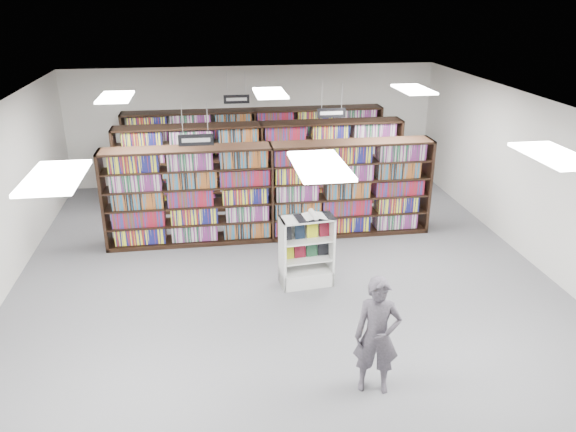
{
  "coord_description": "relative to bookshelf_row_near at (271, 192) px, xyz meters",
  "views": [
    {
      "loc": [
        -1.31,
        -9.24,
        5.1
      ],
      "look_at": [
        0.14,
        0.5,
        1.1
      ],
      "focal_mm": 35.0,
      "sensor_mm": 36.0,
      "label": 1
    }
  ],
  "objects": [
    {
      "name": "troffer_front_center",
      "position": [
        0.0,
        -5.0,
        2.11
      ],
      "size": [
        0.6,
        1.2,
        0.04
      ],
      "primitive_type": "cube",
      "color": "white",
      "rests_on": "ceiling"
    },
    {
      "name": "wall_right",
      "position": [
        5.0,
        -2.0,
        0.55
      ],
      "size": [
        0.1,
        12.0,
        3.2
      ],
      "primitive_type": "cube",
      "color": "silver",
      "rests_on": "ground"
    },
    {
      "name": "endcap_display",
      "position": [
        0.38,
        -2.15,
        -0.59
      ],
      "size": [
        0.99,
        0.57,
        1.33
      ],
      "rotation": [
        0.0,
        0.0,
        0.1
      ],
      "color": "silver",
      "rests_on": "floor"
    },
    {
      "name": "troffer_back_left",
      "position": [
        -3.0,
        0.0,
        2.11
      ],
      "size": [
        0.6,
        1.2,
        0.04
      ],
      "primitive_type": "cube",
      "color": "white",
      "rests_on": "ceiling"
    },
    {
      "name": "ceiling",
      "position": [
        0.0,
        -2.0,
        2.15
      ],
      "size": [
        10.0,
        12.0,
        0.1
      ],
      "primitive_type": "cube",
      "color": "white",
      "rests_on": "wall_back"
    },
    {
      "name": "aisle_sign_left",
      "position": [
        -1.5,
        -1.0,
        1.48
      ],
      "size": [
        0.65,
        0.02,
        0.8
      ],
      "color": "#B2B2B7",
      "rests_on": "ceiling"
    },
    {
      "name": "wall_back",
      "position": [
        0.0,
        4.0,
        0.55
      ],
      "size": [
        10.0,
        0.1,
        3.2
      ],
      "primitive_type": "cube",
      "color": "silver",
      "rests_on": "ground"
    },
    {
      "name": "troffer_front_right",
      "position": [
        3.0,
        -5.0,
        2.11
      ],
      "size": [
        0.6,
        1.2,
        0.04
      ],
      "primitive_type": "cube",
      "color": "white",
      "rests_on": "ceiling"
    },
    {
      "name": "bookshelf_row_far",
      "position": [
        0.0,
        3.7,
        0.0
      ],
      "size": [
        7.0,
        0.6,
        2.1
      ],
      "color": "black",
      "rests_on": "floor"
    },
    {
      "name": "troffer_back_right",
      "position": [
        3.0,
        0.0,
        2.11
      ],
      "size": [
        0.6,
        1.2,
        0.04
      ],
      "primitive_type": "cube",
      "color": "white",
      "rests_on": "ceiling"
    },
    {
      "name": "troffer_front_left",
      "position": [
        -3.0,
        -5.0,
        2.11
      ],
      "size": [
        0.6,
        1.2,
        0.04
      ],
      "primitive_type": "cube",
      "color": "white",
      "rests_on": "ceiling"
    },
    {
      "name": "troffer_back_center",
      "position": [
        0.0,
        0.0,
        2.11
      ],
      "size": [
        0.6,
        1.2,
        0.04
      ],
      "primitive_type": "cube",
      "color": "white",
      "rests_on": "ceiling"
    },
    {
      "name": "bookshelf_row_mid",
      "position": [
        0.0,
        2.0,
        0.0
      ],
      "size": [
        7.0,
        0.6,
        2.1
      ],
      "color": "black",
      "rests_on": "floor"
    },
    {
      "name": "floor",
      "position": [
        0.0,
        -2.0,
        -1.05
      ],
      "size": [
        12.0,
        12.0,
        0.0
      ],
      "primitive_type": "plane",
      "color": "#525257",
      "rests_on": "ground"
    },
    {
      "name": "aisle_sign_right",
      "position": [
        1.5,
        1.0,
        1.48
      ],
      "size": [
        0.65,
        0.02,
        0.8
      ],
      "color": "#B2B2B7",
      "rests_on": "ceiling"
    },
    {
      "name": "aisle_sign_center",
      "position": [
        -0.5,
        3.0,
        1.48
      ],
      "size": [
        0.65,
        0.02,
        0.8
      ],
      "color": "#B2B2B7",
      "rests_on": "ceiling"
    },
    {
      "name": "shopper",
      "position": [
        0.78,
        -5.21,
        -0.21
      ],
      "size": [
        0.7,
        0.54,
        1.68
      ],
      "primitive_type": "imported",
      "rotation": [
        0.0,
        0.0,
        -0.25
      ],
      "color": "#534D58",
      "rests_on": "floor"
    },
    {
      "name": "bookshelf_row_near",
      "position": [
        0.0,
        0.0,
        0.0
      ],
      "size": [
        7.0,
        0.6,
        2.1
      ],
      "color": "black",
      "rests_on": "floor"
    },
    {
      "name": "open_book",
      "position": [
        0.51,
        -2.19,
        0.31
      ],
      "size": [
        0.72,
        0.47,
        0.13
      ],
      "rotation": [
        0.0,
        0.0,
        0.1
      ],
      "color": "black",
      "rests_on": "endcap_display"
    }
  ]
}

